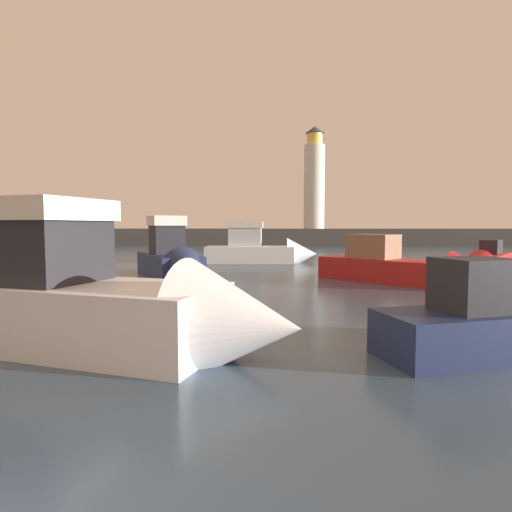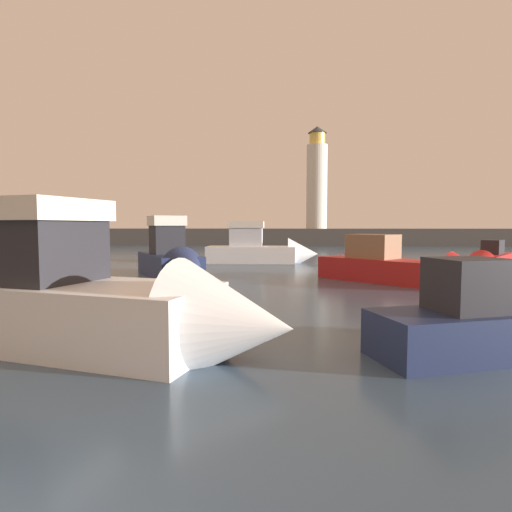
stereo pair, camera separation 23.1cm
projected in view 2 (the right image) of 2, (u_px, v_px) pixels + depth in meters
ground_plane at (243, 263)px, 31.43m from camera, size 220.00×220.00×0.00m
breakwater at (260, 237)px, 59.78m from camera, size 77.57×4.44×2.33m
lighthouse at (317, 181)px, 58.79m from camera, size 2.83×2.83×13.91m
motorboat_0 at (266, 250)px, 31.78m from camera, size 8.20×2.49×3.57m
motorboat_2 at (488, 261)px, 26.41m from camera, size 5.34×6.36×2.13m
motorboat_3 at (106, 302)px, 9.46m from camera, size 9.28×4.95×3.86m
motorboat_4 at (173, 260)px, 22.57m from camera, size 5.58×7.77×3.68m
motorboat_5 at (407, 268)px, 20.23m from camera, size 7.53×7.40×2.73m
mooring_buoy at (205, 290)px, 15.67m from camera, size 0.82×0.82×0.82m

